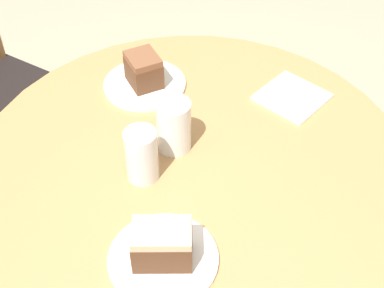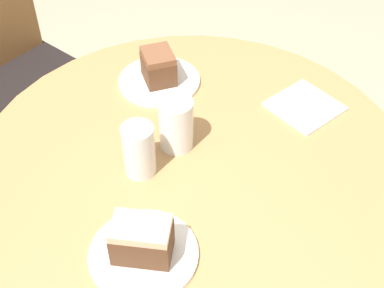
# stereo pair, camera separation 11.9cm
# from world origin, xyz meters

# --- Properties ---
(table) EXTENTS (1.01, 1.01, 0.73)m
(table) POSITION_xyz_m (0.00, 0.00, 0.53)
(table) COLOR tan
(table) RESTS_ON ground_plane
(chair) EXTENTS (0.52, 0.53, 0.85)m
(chair) POSITION_xyz_m (-0.02, 0.88, 0.46)
(chair) COLOR olive
(chair) RESTS_ON ground_plane
(plate_near) EXTENTS (0.21, 0.21, 0.01)m
(plate_near) POSITION_xyz_m (-0.25, -0.14, 0.73)
(plate_near) COLOR white
(plate_near) RESTS_ON table
(plate_far) EXTENTS (0.22, 0.22, 0.01)m
(plate_far) POSITION_xyz_m (0.12, 0.26, 0.73)
(plate_far) COLOR white
(plate_far) RESTS_ON table
(cake_slice_near) EXTENTS (0.13, 0.13, 0.09)m
(cake_slice_near) POSITION_xyz_m (-0.25, -0.14, 0.78)
(cake_slice_near) COLOR brown
(cake_slice_near) RESTS_ON plate_near
(cake_slice_far) EXTENTS (0.11, 0.11, 0.08)m
(cake_slice_far) POSITION_xyz_m (0.12, 0.26, 0.78)
(cake_slice_far) COLOR brown
(cake_slice_far) RESTS_ON plate_far
(glass_lemonade) EXTENTS (0.08, 0.08, 0.13)m
(glass_lemonade) POSITION_xyz_m (-0.00, 0.05, 0.78)
(glass_lemonade) COLOR beige
(glass_lemonade) RESTS_ON table
(glass_water) EXTENTS (0.07, 0.07, 0.13)m
(glass_water) POSITION_xyz_m (-0.11, 0.04, 0.78)
(glass_water) COLOR silver
(glass_water) RESTS_ON table
(napkin_stack) EXTENTS (0.16, 0.16, 0.01)m
(napkin_stack) POSITION_xyz_m (0.33, -0.06, 0.73)
(napkin_stack) COLOR white
(napkin_stack) RESTS_ON table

